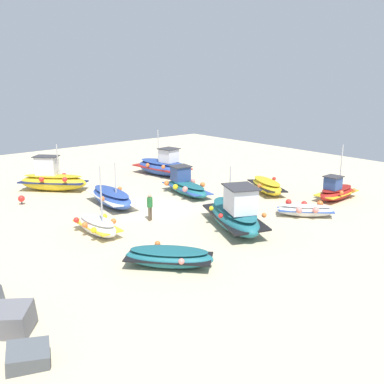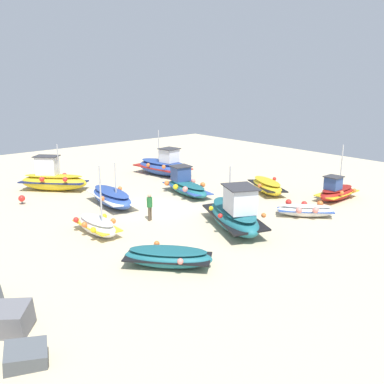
% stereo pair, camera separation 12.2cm
% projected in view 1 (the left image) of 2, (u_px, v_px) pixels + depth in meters
% --- Properties ---
extents(ground_plane, '(50.42, 50.42, 0.00)m').
position_uv_depth(ground_plane, '(152.00, 208.00, 26.99)').
color(ground_plane, beige).
extents(fishing_boat_0, '(5.32, 2.88, 3.66)m').
position_uv_depth(fishing_boat_0, '(163.00, 166.00, 35.85)').
color(fishing_boat_0, '#2D4C9E').
rests_on(fishing_boat_0, ground_plane).
extents(fishing_boat_1, '(5.73, 4.02, 3.31)m').
position_uv_depth(fishing_boat_1, '(235.00, 214.00, 23.14)').
color(fishing_boat_1, '#1E6670').
rests_on(fishing_boat_1, ground_plane).
extents(fishing_boat_2, '(4.05, 3.03, 1.01)m').
position_uv_depth(fishing_boat_2, '(267.00, 186.00, 30.42)').
color(fishing_boat_2, gold).
rests_on(fishing_boat_2, ground_plane).
extents(fishing_boat_3, '(3.29, 1.70, 3.70)m').
position_uv_depth(fishing_boat_3, '(97.00, 225.00, 22.52)').
color(fishing_boat_3, white).
rests_on(fishing_boat_3, ground_plane).
extents(fishing_boat_4, '(4.76, 2.35, 2.95)m').
position_uv_depth(fishing_boat_4, '(112.00, 197.00, 27.39)').
color(fishing_boat_4, '#2D4C9E').
rests_on(fishing_boat_4, ground_plane).
extents(fishing_boat_5, '(3.17, 3.04, 0.84)m').
position_uv_depth(fishing_boat_5, '(305.00, 210.00, 25.35)').
color(fishing_boat_5, white).
rests_on(fishing_boat_5, ground_plane).
extents(fishing_boat_6, '(4.67, 4.50, 3.38)m').
position_uv_depth(fishing_boat_6, '(52.00, 179.00, 30.94)').
color(fishing_boat_6, gold).
rests_on(fishing_boat_6, ground_plane).
extents(fishing_boat_7, '(4.72, 2.40, 1.92)m').
position_uv_depth(fishing_boat_7, '(186.00, 186.00, 30.03)').
color(fishing_boat_7, '#1E6670').
rests_on(fishing_boat_7, ground_plane).
extents(fishing_boat_8, '(1.84, 3.50, 3.62)m').
position_uv_depth(fishing_boat_8, '(336.00, 191.00, 28.75)').
color(fishing_boat_8, maroon).
rests_on(fishing_boat_8, ground_plane).
extents(fishing_boat_9, '(3.87, 3.69, 0.82)m').
position_uv_depth(fishing_boat_9, '(169.00, 257.00, 18.70)').
color(fishing_boat_9, '#1E6670').
rests_on(fishing_boat_9, ground_plane).
extents(person_walking, '(0.32, 0.32, 1.57)m').
position_uv_depth(person_walking, '(150.00, 205.00, 24.46)').
color(person_walking, brown).
rests_on(person_walking, ground_plane).
extents(mooring_buoy_0, '(0.42, 0.42, 0.60)m').
position_uv_depth(mooring_buoy_0, '(21.00, 199.00, 27.63)').
color(mooring_buoy_0, '#3F3F42').
rests_on(mooring_buoy_0, ground_plane).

